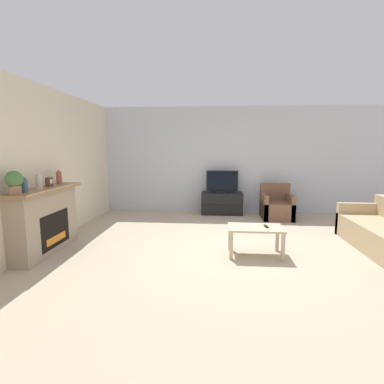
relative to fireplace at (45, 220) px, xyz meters
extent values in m
plane|color=tan|center=(3.03, 0.40, -0.53)|extent=(24.00, 24.00, 0.00)
cube|color=silver|center=(3.03, 3.35, 0.82)|extent=(12.00, 0.06, 2.70)
cube|color=beige|center=(-0.20, 0.40, 0.82)|extent=(0.06, 12.00, 2.70)
cube|color=tan|center=(0.00, 0.00, -0.03)|extent=(0.33, 1.46, 0.99)
cube|color=black|center=(0.16, 0.00, -0.15)|extent=(0.01, 0.80, 0.55)
cube|color=orange|center=(0.17, 0.00, -0.30)|extent=(0.01, 0.56, 0.11)
cube|color=#93704C|center=(0.03, 0.00, 0.49)|extent=(0.45, 1.58, 0.05)
cylinder|color=#385670|center=(0.02, -0.47, 0.61)|extent=(0.09, 0.09, 0.19)
sphere|color=#385670|center=(0.02, -0.47, 0.71)|extent=(0.05, 0.05, 0.05)
cylinder|color=beige|center=(0.02, -0.12, 0.63)|extent=(0.09, 0.09, 0.23)
sphere|color=beige|center=(0.02, -0.12, 0.75)|extent=(0.05, 0.05, 0.05)
cylinder|color=#994C3D|center=(0.02, 0.47, 0.62)|extent=(0.09, 0.09, 0.21)
sphere|color=#994C3D|center=(0.02, 0.47, 0.73)|extent=(0.05, 0.05, 0.05)
cube|color=brown|center=(0.02, 0.16, 0.59)|extent=(0.07, 0.11, 0.15)
cylinder|color=white|center=(0.05, 0.16, 0.60)|extent=(0.00, 0.08, 0.08)
cylinder|color=#936B4C|center=(0.02, -0.67, 0.57)|extent=(0.16, 0.16, 0.12)
sphere|color=#477038|center=(0.02, -0.67, 0.72)|extent=(0.23, 0.23, 0.23)
cube|color=black|center=(2.86, 3.05, -0.26)|extent=(1.02, 0.46, 0.55)
cube|color=black|center=(2.86, 2.81, -0.26)|extent=(1.00, 0.01, 0.01)
cube|color=black|center=(2.86, 3.05, 0.04)|extent=(0.28, 0.18, 0.04)
cube|color=black|center=(2.86, 3.05, 0.31)|extent=(0.79, 0.03, 0.51)
cube|color=black|center=(2.86, 3.03, 0.31)|extent=(0.73, 0.01, 0.46)
cube|color=brown|center=(4.15, 2.64, -0.33)|extent=(0.70, 0.76, 0.40)
cube|color=brown|center=(4.15, 2.95, 0.07)|extent=(0.70, 0.14, 0.41)
cube|color=brown|center=(3.85, 2.64, -0.24)|extent=(0.10, 0.76, 0.58)
cube|color=brown|center=(4.45, 2.64, -0.24)|extent=(0.10, 0.76, 0.58)
cube|color=#CCB289|center=(3.33, 0.13, -0.10)|extent=(0.84, 0.51, 0.03)
cube|color=#CCB289|center=(2.95, -0.08, -0.32)|extent=(0.05, 0.05, 0.42)
cube|color=#CCB289|center=(3.71, -0.08, -0.32)|extent=(0.05, 0.05, 0.42)
cube|color=#CCB289|center=(2.95, 0.35, -0.32)|extent=(0.05, 0.05, 0.42)
cube|color=#CCB289|center=(3.71, 0.35, -0.32)|extent=(0.05, 0.05, 0.42)
cube|color=black|center=(3.49, 0.15, -0.07)|extent=(0.06, 0.15, 0.02)
cube|color=tan|center=(5.47, 1.41, -0.22)|extent=(0.85, 0.11, 0.62)
camera|label=1|loc=(2.71, -4.44, 1.14)|focal=28.00mm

